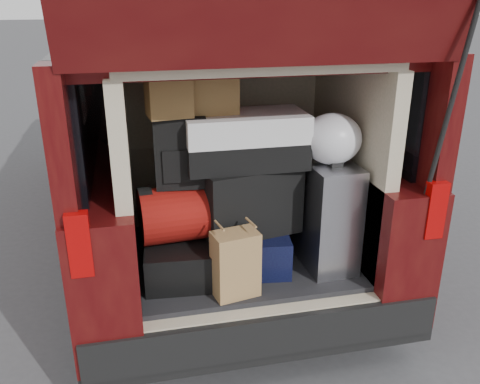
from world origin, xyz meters
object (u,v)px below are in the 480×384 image
(kraft_bag, at_px, (235,264))
(backpack, at_px, (180,151))
(black_hardshell, at_px, (181,255))
(navy_hardshell, at_px, (250,244))
(twotone_duffel, at_px, (245,140))
(red_duffel, at_px, (183,213))
(silver_roller, at_px, (327,215))
(black_soft_case, at_px, (248,198))

(kraft_bag, distance_m, backpack, 0.66)
(black_hardshell, xyz_separation_m, navy_hardshell, (0.41, 0.03, 0.00))
(black_hardshell, distance_m, twotone_duffel, 0.75)
(backpack, bearing_deg, kraft_bag, -49.60)
(red_duffel, relative_size, backpack, 1.22)
(navy_hardshell, height_order, twotone_duffel, twotone_duffel)
(black_hardshell, distance_m, kraft_bag, 0.40)
(silver_roller, relative_size, red_duffel, 1.32)
(silver_roller, relative_size, backpack, 1.61)
(silver_roller, distance_m, backpack, 0.91)
(navy_hardshell, distance_m, silver_roller, 0.48)
(black_hardshell, bearing_deg, twotone_duffel, 7.54)
(black_soft_case, xyz_separation_m, twotone_duffel, (-0.02, 0.01, 0.34))
(black_hardshell, height_order, red_duffel, red_duffel)
(silver_roller, bearing_deg, kraft_bag, -162.63)
(kraft_bag, relative_size, red_duffel, 0.76)
(kraft_bag, height_order, black_soft_case, black_soft_case)
(black_hardshell, relative_size, silver_roller, 0.86)
(silver_roller, relative_size, kraft_bag, 1.73)
(red_duffel, distance_m, black_soft_case, 0.37)
(red_duffel, distance_m, twotone_duffel, 0.52)
(black_hardshell, distance_m, navy_hardshell, 0.41)
(black_soft_case, bearing_deg, backpack, 168.42)
(kraft_bag, height_order, backpack, backpack)
(silver_roller, bearing_deg, red_duffel, 172.06)
(backpack, bearing_deg, red_duffel, -87.07)
(silver_roller, relative_size, black_soft_case, 1.16)
(navy_hardshell, height_order, red_duffel, red_duffel)
(kraft_bag, xyz_separation_m, red_duffel, (-0.23, 0.28, 0.19))
(black_hardshell, relative_size, backpack, 1.39)
(kraft_bag, xyz_separation_m, backpack, (-0.23, 0.31, 0.53))
(red_duffel, xyz_separation_m, twotone_duffel, (0.35, 0.03, 0.38))
(silver_roller, height_order, red_duffel, silver_roller)
(red_duffel, xyz_separation_m, black_soft_case, (0.37, 0.02, 0.05))
(twotone_duffel, bearing_deg, black_hardshell, -176.94)
(backpack, distance_m, twotone_duffel, 0.35)
(silver_roller, height_order, backpack, backpack)
(red_duffel, bearing_deg, navy_hardshell, 1.37)
(navy_hardshell, bearing_deg, black_hardshell, -168.55)
(red_duffel, xyz_separation_m, backpack, (0.00, 0.03, 0.34))
(red_duffel, bearing_deg, backpack, 84.16)
(black_hardshell, distance_m, red_duffel, 0.26)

